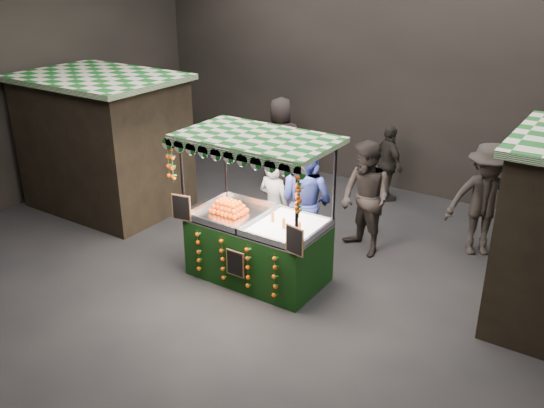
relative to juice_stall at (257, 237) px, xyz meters
The scene contains 11 objects.
ground 0.79m from the juice_stall, 37.66° to the right, with size 12.00×12.00×0.00m, color black.
market_hall 2.70m from the juice_stall, 37.66° to the right, with size 12.10×10.10×5.05m.
neighbour_stall_left 4.24m from the juice_stall, 169.21° to the left, with size 3.00×2.20×2.60m.
juice_stall is the anchor object (origin of this frame).
vendor_grey 0.98m from the juice_stall, 107.90° to the left, with size 0.63×0.44×1.64m.
vendor_blue 1.08m from the juice_stall, 75.48° to the left, with size 1.08×0.89×2.01m.
shopper_0 4.41m from the juice_stall, 156.57° to the left, with size 0.68×0.57×1.59m.
shopper_1 1.98m from the juice_stall, 60.20° to the left, with size 1.16×1.07×1.93m.
shopper_2 4.08m from the juice_stall, 84.58° to the left, with size 0.96×0.83×1.55m.
shopper_3 3.79m from the juice_stall, 46.32° to the left, with size 1.43×1.24×1.92m.
shopper_4 4.02m from the juice_stall, 117.58° to the left, with size 1.12×1.00×1.93m.
Camera 1 is at (4.30, -6.32, 4.66)m, focal length 38.81 mm.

